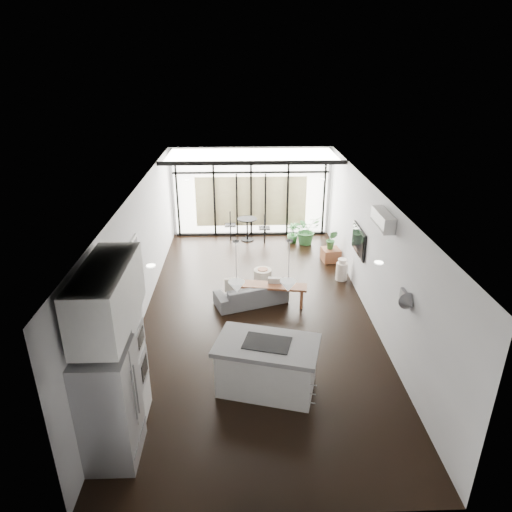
{
  "coord_description": "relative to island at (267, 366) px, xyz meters",
  "views": [
    {
      "loc": [
        -0.31,
        -8.93,
        5.28
      ],
      "look_at": [
        0.0,
        0.3,
        1.25
      ],
      "focal_mm": 32.0,
      "sensor_mm": 36.0,
      "label": 1
    }
  ],
  "objects": [
    {
      "name": "tv",
      "position": [
        2.37,
        3.59,
        0.83
      ],
      "size": [
        0.05,
        1.1,
        0.65
      ],
      "primitive_type": "cube",
      "color": "black",
      "rests_on": "wall_right"
    },
    {
      "name": "skylight",
      "position": [
        -0.09,
        6.59,
        2.3
      ],
      "size": [
        4.7,
        1.9,
        0.06
      ],
      "primitive_type": "cube",
      "color": "white",
      "rests_on": "ceiling"
    },
    {
      "name": "pouf",
      "position": [
        0.12,
        4.05,
        -0.28
      ],
      "size": [
        0.55,
        0.55,
        0.37
      ],
      "primitive_type": "cylinder",
      "rotation": [
        0.0,
        0.0,
        0.22
      ],
      "color": "beige",
      "rests_on": "floor"
    },
    {
      "name": "wall_right",
      "position": [
        2.41,
        2.59,
        0.93
      ],
      "size": [
        0.02,
        10.0,
        2.8
      ],
      "primitive_type": "cube",
      "color": "silver",
      "rests_on": "ground"
    },
    {
      "name": "island",
      "position": [
        0.0,
        0.0,
        0.0
      ],
      "size": [
        1.91,
        1.43,
        0.93
      ],
      "primitive_type": "cube",
      "rotation": [
        0.0,
        0.0,
        -0.27
      ],
      "color": "silver",
      "rests_on": "floor"
    },
    {
      "name": "console_bench",
      "position": [
        0.32,
        2.96,
        -0.22
      ],
      "size": [
        1.56,
        0.63,
        0.49
      ],
      "primitive_type": "cube",
      "rotation": [
        0.0,
        0.0,
        -0.17
      ],
      "color": "brown",
      "rests_on": "floor"
    },
    {
      "name": "cooktop",
      "position": [
        -0.0,
        0.0,
        0.47
      ],
      "size": [
        0.88,
        0.7,
        0.01
      ],
      "primitive_type": "cube",
      "rotation": [
        0.0,
        0.0,
        -0.27
      ],
      "color": "black",
      "rests_on": "island"
    },
    {
      "name": "ceiling",
      "position": [
        -0.09,
        2.59,
        2.33
      ],
      "size": [
        5.0,
        10.0,
        0.0
      ],
      "primitive_type": "cube",
      "color": "white",
      "rests_on": "ground"
    },
    {
      "name": "framed_art",
      "position": [
        -2.56,
        2.09,
        1.08
      ],
      "size": [
        0.04,
        0.7,
        0.9
      ],
      "primitive_type": "cube",
      "color": "black",
      "rests_on": "wall_left"
    },
    {
      "name": "fridge",
      "position": [
        -2.24,
        -1.36,
        0.42
      ],
      "size": [
        0.69,
        0.86,
        1.78
      ],
      "primitive_type": "cube",
      "color": "#99999D",
      "rests_on": "floor"
    },
    {
      "name": "wall_left",
      "position": [
        -2.59,
        2.59,
        0.93
      ],
      "size": [
        0.02,
        10.0,
        2.8
      ],
      "primitive_type": "cube",
      "color": "silver",
      "rests_on": "ground"
    },
    {
      "name": "plant_tall",
      "position": [
        1.58,
        6.67,
        -0.12
      ],
      "size": [
        1.13,
        1.17,
        0.7
      ],
      "primitive_type": "imported",
      "rotation": [
        0.0,
        0.0,
        0.48
      ],
      "color": "#306932",
      "rests_on": "floor"
    },
    {
      "name": "sofa",
      "position": [
        -0.2,
        3.01,
        -0.14
      ],
      "size": [
        1.74,
        1.02,
        0.65
      ],
      "primitive_type": "imported",
      "rotation": [
        0.0,
        0.0,
        3.48
      ],
      "color": "#535356",
      "rests_on": "floor"
    },
    {
      "name": "pendant_right",
      "position": [
        0.31,
        -0.06,
        1.55
      ],
      "size": [
        0.26,
        0.26,
        0.18
      ],
      "primitive_type": "cone",
      "color": "white",
      "rests_on": "ceiling"
    },
    {
      "name": "pendant_left",
      "position": [
        -0.49,
        -0.06,
        1.55
      ],
      "size": [
        0.26,
        0.26,
        0.18
      ],
      "primitive_type": "cone",
      "color": "white",
      "rests_on": "ceiling"
    },
    {
      "name": "bistro_set",
      "position": [
        -0.22,
        7.03,
        -0.06
      ],
      "size": [
        1.79,
        1.1,
        0.8
      ],
      "primitive_type": "cube",
      "rotation": [
        0.0,
        0.0,
        -0.28
      ],
      "color": "black",
      "rests_on": "floor"
    },
    {
      "name": "neighbour_building",
      "position": [
        -0.09,
        7.54,
        0.63
      ],
      "size": [
        3.5,
        0.02,
        1.6
      ],
      "primitive_type": "cube",
      "color": "beige",
      "rests_on": "ground"
    },
    {
      "name": "floor",
      "position": [
        -0.09,
        2.59,
        -0.47
      ],
      "size": [
        5.0,
        10.0,
        0.0
      ],
      "primitive_type": "cube",
      "color": "black",
      "rests_on": "ground"
    },
    {
      "name": "wall_front",
      "position": [
        -0.09,
        -2.41,
        0.93
      ],
      "size": [
        5.0,
        0.02,
        2.8
      ],
      "primitive_type": "cube",
      "color": "silver",
      "rests_on": "ground"
    },
    {
      "name": "glazing",
      "position": [
        -0.09,
        7.47,
        0.93
      ],
      "size": [
        5.0,
        0.2,
        2.8
      ],
      "primitive_type": "cube",
      "color": "black",
      "rests_on": "ground"
    },
    {
      "name": "milk_can",
      "position": [
        2.16,
        4.16,
        -0.18
      ],
      "size": [
        0.33,
        0.33,
        0.58
      ],
      "primitive_type": "cylinder",
      "rotation": [
        0.0,
        0.0,
        -0.12
      ],
      "color": "silver",
      "rests_on": "floor"
    },
    {
      "name": "crate",
      "position": [
        2.1,
        5.36,
        -0.29
      ],
      "size": [
        0.53,
        0.53,
        0.36
      ],
      "primitive_type": "cube",
      "rotation": [
        0.0,
        0.0,
        0.14
      ],
      "color": "brown",
      "rests_on": "floor"
    },
    {
      "name": "appliance_column",
      "position": [
        -2.26,
        -0.56,
        0.75
      ],
      "size": [
        0.63,
        0.66,
        2.42
      ],
      "primitive_type": "cube",
      "color": "silver",
      "rests_on": "floor"
    },
    {
      "name": "plant_med",
      "position": [
        1.18,
        6.79,
        -0.3
      ],
      "size": [
        0.62,
        0.7,
        0.34
      ],
      "primitive_type": "imported",
      "rotation": [
        0.0,
        0.0,
        -0.57
      ],
      "color": "#306932",
      "rests_on": "floor"
    },
    {
      "name": "upper_cabinets",
      "position": [
        -2.21,
        -0.91,
        1.88
      ],
      "size": [
        0.62,
        1.75,
        0.86
      ],
      "primitive_type": "cube",
      "color": "silver",
      "rests_on": "wall_left"
    },
    {
      "name": "ac_unit",
      "position": [
        2.29,
        1.79,
        1.98
      ],
      "size": [
        0.22,
        0.9,
        0.3
      ],
      "primitive_type": "cube",
      "color": "silver",
      "rests_on": "wall_right"
    },
    {
      "name": "wall_back",
      "position": [
        -0.09,
        7.59,
        0.93
      ],
      "size": [
        5.0,
        0.02,
        2.8
      ],
      "primitive_type": "cube",
      "color": "silver",
      "rests_on": "ground"
    },
    {
      "name": "plant_crate",
      "position": [
        2.1,
        5.36,
        0.02
      ],
      "size": [
        0.46,
        0.62,
        0.25
      ],
      "primitive_type": "imported",
      "rotation": [
        0.0,
        0.0,
        -0.3
      ],
      "color": "#306932",
      "rests_on": "crate"
    }
  ]
}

